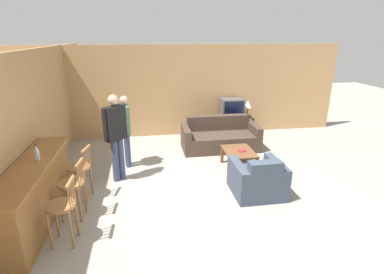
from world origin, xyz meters
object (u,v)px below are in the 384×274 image
(armchair_near, at_px, (258,180))
(person_by_window, at_px, (126,127))
(bar_chair_far, at_px, (80,171))
(table_lamp, at_px, (248,105))
(bar_chair_mid, at_px, (72,187))
(tv_unit, at_px, (231,126))
(bar_chair_near, at_px, (62,210))
(person_by_counter, at_px, (116,133))
(coffee_table, at_px, (239,154))
(book_on_table, at_px, (242,151))
(tv, at_px, (232,108))
(bottle, at_px, (37,153))
(couch_far, at_px, (220,138))

(armchair_near, distance_m, person_by_window, 3.04)
(bar_chair_far, height_order, table_lamp, table_lamp)
(bar_chair_mid, distance_m, table_lamp, 5.60)
(tv_unit, relative_size, person_by_window, 0.77)
(bar_chair_near, xyz_separation_m, person_by_counter, (0.62, 1.92, 0.47))
(coffee_table, height_order, person_by_counter, person_by_counter)
(bar_chair_far, bearing_deg, person_by_counter, 46.33)
(bar_chair_mid, height_order, book_on_table, bar_chair_mid)
(bar_chair_mid, relative_size, person_by_window, 0.61)
(tv_unit, bearing_deg, tv, -90.00)
(tv, bearing_deg, armchair_near, -97.87)
(tv, bearing_deg, bar_chair_near, -130.38)
(bar_chair_near, height_order, book_on_table, bar_chair_near)
(tv_unit, relative_size, person_by_counter, 0.70)
(person_by_counter, bearing_deg, book_on_table, 1.80)
(table_lamp, bearing_deg, bar_chair_near, -133.91)
(coffee_table, height_order, book_on_table, book_on_table)
(person_by_counter, bearing_deg, coffee_table, 2.39)
(table_lamp, bearing_deg, tv_unit, 180.00)
(bar_chair_near, bearing_deg, tv_unit, 49.64)
(tv_unit, bearing_deg, person_by_counter, -141.70)
(tv, bearing_deg, person_by_counter, -141.73)
(bottle, bearing_deg, bar_chair_far, 44.03)
(coffee_table, relative_size, book_on_table, 4.54)
(book_on_table, bearing_deg, armchair_near, -92.18)
(bar_chair_mid, bearing_deg, coffee_table, 23.19)
(bar_chair_near, bearing_deg, coffee_table, 32.27)
(bar_chair_far, bearing_deg, table_lamp, 36.33)
(bar_chair_far, distance_m, armchair_near, 3.25)
(bar_chair_far, relative_size, couch_far, 0.50)
(bar_chair_near, height_order, tv_unit, bar_chair_near)
(table_lamp, bearing_deg, bar_chair_mid, -138.54)
(book_on_table, bearing_deg, tv, 79.50)
(bar_chair_mid, relative_size, person_by_counter, 0.55)
(couch_far, distance_m, tv_unit, 1.17)
(bar_chair_mid, height_order, person_by_counter, person_by_counter)
(tv, xyz_separation_m, book_on_table, (-0.44, -2.35, -0.39))
(couch_far, height_order, person_by_window, person_by_window)
(table_lamp, relative_size, person_by_window, 0.30)
(bar_chair_near, bearing_deg, armchair_near, 15.54)
(bar_chair_near, xyz_separation_m, couch_far, (3.11, 3.35, -0.26))
(bar_chair_far, distance_m, coffee_table, 3.30)
(coffee_table, height_order, tv_unit, tv_unit)
(couch_far, bearing_deg, bottle, -144.66)
(tv, relative_size, person_by_window, 0.39)
(couch_far, xyz_separation_m, person_by_window, (-2.34, -0.76, 0.64))
(bar_chair_near, height_order, couch_far, bar_chair_near)
(coffee_table, distance_m, bottle, 3.97)
(armchair_near, height_order, bottle, bottle)
(couch_far, relative_size, table_lamp, 4.10)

